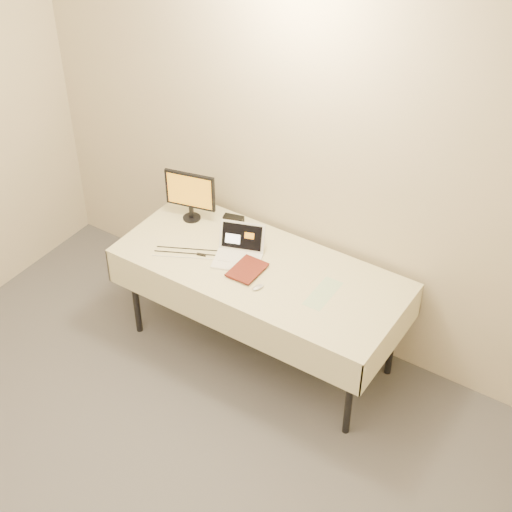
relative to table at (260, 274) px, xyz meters
The scene contains 9 objects.
back_wall 0.81m from the table, 90.00° to the left, with size 4.00×0.10×2.70m, color beige.
table is the anchor object (origin of this frame).
laptop 0.20m from the table, behind, with size 0.37×0.36×0.20m.
monitor 0.75m from the table, 164.72° to the left, with size 0.34×0.15×0.36m.
book 0.24m from the table, 147.87° to the right, with size 0.18×0.02×0.24m, color maroon.
alarm_clock 0.51m from the table, 144.15° to the left, with size 0.15×0.09×0.06m.
clicker 0.22m from the table, 60.79° to the right, with size 0.04×0.08×0.02m, color #B9B9BC.
paper_form 0.46m from the table, ahead, with size 0.12×0.31×0.00m, color #B5D9AD.
usb_dongle 0.40m from the table, 164.18° to the right, with size 0.06×0.02×0.01m, color black.
Camera 1 is at (2.07, -1.16, 3.84)m, focal length 55.00 mm.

